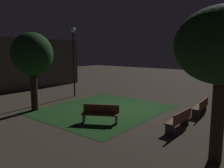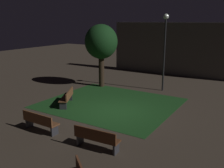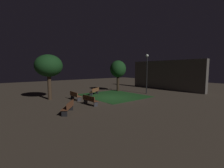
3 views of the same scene
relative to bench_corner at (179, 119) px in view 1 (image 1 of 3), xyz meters
The scene contains 9 objects.
ground_plane 4.23m from the bench_corner, 68.89° to the left, with size 60.00×60.00×0.00m, color #3D3328.
grass_lawn 5.04m from the bench_corner, 83.96° to the left, with size 7.45×6.51×0.01m, color #194219.
bench_corner is the anchor object (origin of this frame).
bench_near_trees 3.03m from the bench_corner, ahead, with size 1.83×0.60×0.88m.
bench_lawn_edge 3.68m from the bench_corner, 112.75° to the left, with size 1.31×1.80×0.88m.
tree_tall_center 8.71m from the bench_corner, 105.04° to the left, with size 2.36×2.36×4.54m.
tree_lawn_side 4.18m from the bench_corner, 134.65° to the right, with size 2.86×2.86×4.82m.
lamp_post_plaza_west 9.99m from the bench_corner, 77.07° to the left, with size 0.36×0.36×5.21m.
building_wall_backdrop 15.22m from the bench_corner, 85.25° to the left, with size 12.22×0.80×4.62m, color #4C4742.
Camera 1 is at (-10.74, -7.52, 3.48)m, focal length 35.53 mm.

